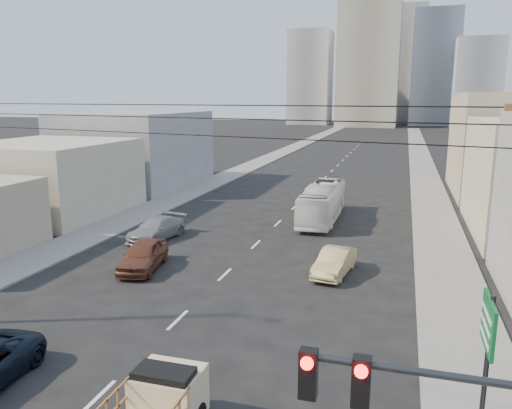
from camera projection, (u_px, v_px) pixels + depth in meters
The scene contains 16 objects.
sidewalk_left at pixel (273, 156), 83.12m from camera, with size 3.50×180.00×0.12m, color gray.
sidewalk_right at pixel (421, 161), 76.61m from camera, with size 3.50×180.00×0.12m, color gray.
lane_dashes at pixel (329, 174), 63.93m from camera, with size 0.15×104.00×0.01m.
city_bus at pixel (322, 202), 39.38m from camera, with size 2.40×10.24×2.85m, color silver.
sedan_brown at pixel (143, 255), 28.09m from camera, with size 1.90×4.72×1.61m, color brown.
sedan_tan at pixel (335, 262), 27.24m from camera, with size 1.48×4.25×1.40m, color tan.
sedan_grey at pixel (156, 229), 34.09m from camera, with size 2.02×4.97×1.44m, color gray.
green_sign at pixel (487, 346), 11.75m from camera, with size 0.18×1.60×5.00m.
overhead_wires at pixel (66, 116), 13.76m from camera, with size 23.01×5.02×0.72m.
bldg_left_mid at pixel (50, 178), 41.37m from camera, with size 11.00×12.00×6.00m, color beige.
bldg_left_far at pixel (136, 149), 55.37m from camera, with size 12.00×16.00×8.00m, color gray.
high_rise_tower at pixel (370, 37), 168.56m from camera, with size 20.00×20.00×60.00m, color gray.
midrise_ne at pixel (434, 69), 178.61m from camera, with size 16.00×16.00×40.00m, color gray.
midrise_nw at pixel (310, 78), 186.74m from camera, with size 15.00×15.00×34.00m, color gray.
midrise_back at pixel (400, 66), 195.59m from camera, with size 18.00×18.00×44.00m, color gray.
midrise_east at pixel (476, 84), 157.77m from camera, with size 14.00×14.00×28.00m, color gray.
Camera 1 is at (9.00, -10.40, 9.44)m, focal length 35.00 mm.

